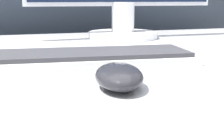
# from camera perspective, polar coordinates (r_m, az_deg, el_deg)

# --- Properties ---
(partition_panel) EXTENTS (5.00, 0.03, 1.12)m
(partition_panel) POSITION_cam_1_polar(r_m,az_deg,el_deg) (1.29, -13.10, -0.06)
(partition_panel) COLOR #333D4C
(partition_panel) RESTS_ON ground_plane
(computer_mouse_near) EXTENTS (0.09, 0.12, 0.03)m
(computer_mouse_near) POSITION_cam_1_polar(r_m,az_deg,el_deg) (0.43, 1.28, -1.15)
(computer_mouse_near) COLOR #232328
(computer_mouse_near) RESTS_ON desk
(keyboard) EXTENTS (0.47, 0.18, 0.02)m
(keyboard) POSITION_cam_1_polar(r_m,az_deg,el_deg) (0.59, -6.83, 2.16)
(keyboard) COLOR silver
(keyboard) RESTS_ON desk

